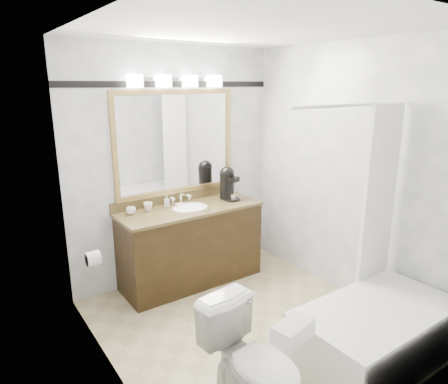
# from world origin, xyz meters

# --- Properties ---
(room) EXTENTS (2.42, 2.62, 2.52)m
(room) POSITION_xyz_m (0.00, 0.00, 1.25)
(room) COLOR tan
(room) RESTS_ON ground
(vanity) EXTENTS (1.53, 0.58, 0.97)m
(vanity) POSITION_xyz_m (0.00, 1.02, 0.44)
(vanity) COLOR black
(vanity) RESTS_ON ground
(mirror) EXTENTS (1.40, 0.04, 1.10)m
(mirror) POSITION_xyz_m (0.00, 1.28, 1.50)
(mirror) COLOR tan
(mirror) RESTS_ON room
(vanity_light_bar) EXTENTS (1.02, 0.14, 0.12)m
(vanity_light_bar) POSITION_xyz_m (0.00, 1.23, 2.13)
(vanity_light_bar) COLOR silver
(vanity_light_bar) RESTS_ON room
(accent_stripe) EXTENTS (2.40, 0.01, 0.06)m
(accent_stripe) POSITION_xyz_m (0.00, 1.29, 2.10)
(accent_stripe) COLOR black
(accent_stripe) RESTS_ON room
(bathtub) EXTENTS (1.30, 0.75, 1.96)m
(bathtub) POSITION_xyz_m (0.55, -0.90, 0.28)
(bathtub) COLOR white
(bathtub) RESTS_ON ground
(tp_roll) EXTENTS (0.11, 0.12, 0.12)m
(tp_roll) POSITION_xyz_m (-1.14, 0.66, 0.70)
(tp_roll) COLOR white
(tp_roll) RESTS_ON room
(toilet) EXTENTS (0.50, 0.77, 0.75)m
(toilet) POSITION_xyz_m (-0.59, -0.80, 0.37)
(toilet) COLOR white
(toilet) RESTS_ON ground
(tissue_box) EXTENTS (0.27, 0.18, 0.10)m
(tissue_box) POSITION_xyz_m (-0.59, -1.12, 0.80)
(tissue_box) COLOR white
(tissue_box) RESTS_ON toilet
(coffee_maker) EXTENTS (0.20, 0.24, 0.37)m
(coffee_maker) POSITION_xyz_m (0.50, 1.05, 1.04)
(coffee_maker) COLOR black
(coffee_maker) RESTS_ON vanity
(cup_left) EXTENTS (0.12, 0.12, 0.07)m
(cup_left) POSITION_xyz_m (-0.60, 1.15, 0.89)
(cup_left) COLOR white
(cup_left) RESTS_ON vanity
(cup_right) EXTENTS (0.11, 0.11, 0.09)m
(cup_right) POSITION_xyz_m (-0.41, 1.16, 0.89)
(cup_right) COLOR white
(cup_right) RESTS_ON vanity
(soap_bottle_a) EXTENTS (0.07, 0.07, 0.12)m
(soap_bottle_a) POSITION_xyz_m (-0.19, 1.18, 0.91)
(soap_bottle_a) COLOR white
(soap_bottle_a) RESTS_ON vanity
(soap_bar) EXTENTS (0.09, 0.06, 0.02)m
(soap_bar) POSITION_xyz_m (-0.06, 1.13, 0.86)
(soap_bar) COLOR beige
(soap_bar) RESTS_ON vanity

